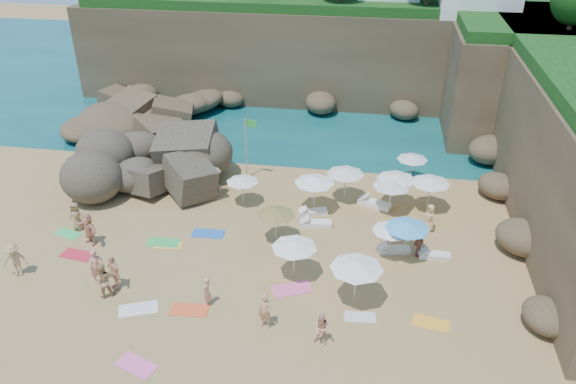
# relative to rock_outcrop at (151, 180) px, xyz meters

# --- Properties ---
(ground) EXTENTS (120.00, 120.00, 0.00)m
(ground) POSITION_rel_rock_outcrop_xyz_m (7.93, -6.63, 0.00)
(ground) COLOR tan
(ground) RESTS_ON ground
(seawater) EXTENTS (120.00, 120.00, 0.00)m
(seawater) POSITION_rel_rock_outcrop_xyz_m (7.93, 23.37, 0.00)
(seawater) COLOR #0C4751
(seawater) RESTS_ON ground
(cliff_back) EXTENTS (44.00, 8.00, 8.00)m
(cliff_back) POSITION_rel_rock_outcrop_xyz_m (9.93, 18.37, 4.00)
(cliff_back) COLOR brown
(cliff_back) RESTS_ON ground
(cliff_corner) EXTENTS (10.00, 12.00, 8.00)m
(cliff_corner) POSITION_rel_rock_outcrop_xyz_m (24.93, 13.37, 4.00)
(cliff_corner) COLOR brown
(cliff_corner) RESTS_ON ground
(rock_promontory) EXTENTS (12.00, 7.00, 2.00)m
(rock_promontory) POSITION_rel_rock_outcrop_xyz_m (-3.07, 9.37, 0.00)
(rock_promontory) COLOR brown
(rock_promontory) RESTS_ON ground
(marina_masts) EXTENTS (3.10, 0.10, 6.00)m
(marina_masts) POSITION_rel_rock_outcrop_xyz_m (-8.57, 23.37, 3.00)
(marina_masts) COLOR white
(marina_masts) RESTS_ON ground
(rock_outcrop) EXTENTS (9.32, 7.49, 3.41)m
(rock_outcrop) POSITION_rel_rock_outcrop_xyz_m (0.00, 0.00, 0.00)
(rock_outcrop) COLOR brown
(rock_outcrop) RESTS_ON ground
(flag_pole) EXTENTS (0.83, 0.23, 4.29)m
(flag_pole) POSITION_rel_rock_outcrop_xyz_m (6.46, 1.41, 2.74)
(flag_pole) COLOR silver
(flag_pole) RESTS_ON ground
(parasol_0) EXTENTS (1.97, 1.97, 1.86)m
(parasol_0) POSITION_rel_rock_outcrop_xyz_m (6.86, -2.05, 1.71)
(parasol_0) COLOR silver
(parasol_0) RESTS_ON ground
(parasol_1) EXTENTS (2.34, 2.34, 2.21)m
(parasol_1) POSITION_rel_rock_outcrop_xyz_m (13.01, -0.58, 2.03)
(parasol_1) COLOR silver
(parasol_1) RESTS_ON ground
(parasol_2) EXTENTS (2.02, 2.02, 1.91)m
(parasol_2) POSITION_rel_rock_outcrop_xyz_m (17.16, 2.65, 1.75)
(parasol_2) COLOR silver
(parasol_2) RESTS_ON ground
(parasol_3) EXTENTS (2.34, 2.34, 2.22)m
(parasol_3) POSITION_rel_rock_outcrop_xyz_m (18.09, -0.96, 2.03)
(parasol_3) COLOR silver
(parasol_3) RESTS_ON ground
(parasol_4) EXTENTS (2.25, 2.25, 2.13)m
(parasol_4) POSITION_rel_rock_outcrop_xyz_m (15.80, -1.62, 1.95)
(parasol_4) COLOR silver
(parasol_4) RESTS_ON ground
(parasol_5) EXTENTS (2.43, 2.43, 2.30)m
(parasol_5) POSITION_rel_rock_outcrop_xyz_m (11.28, -2.14, 2.11)
(parasol_5) COLOR silver
(parasol_5) RESTS_ON ground
(parasol_6) EXTENTS (2.17, 2.17, 2.05)m
(parasol_6) POSITION_rel_rock_outcrop_xyz_m (9.59, -5.72, 1.88)
(parasol_6) COLOR silver
(parasol_6) RESTS_ON ground
(parasol_7) EXTENTS (2.37, 2.37, 2.24)m
(parasol_7) POSITION_rel_rock_outcrop_xyz_m (16.08, -0.83, 2.06)
(parasol_7) COLOR silver
(parasol_7) RESTS_ON ground
(parasol_8) EXTENTS (2.04, 2.04, 1.93)m
(parasol_8) POSITION_rel_rock_outcrop_xyz_m (15.82, -6.15, 1.77)
(parasol_8) COLOR silver
(parasol_8) RESTS_ON ground
(parasol_9) EXTENTS (2.28, 2.28, 2.15)m
(parasol_9) POSITION_rel_rock_outcrop_xyz_m (11.05, -8.72, 1.98)
(parasol_9) COLOR silver
(parasol_9) RESTS_ON ground
(parasol_10) EXTENTS (2.34, 2.34, 2.21)m
(parasol_10) POSITION_rel_rock_outcrop_xyz_m (16.61, -6.15, 2.03)
(parasol_10) COLOR silver
(parasol_10) RESTS_ON ground
(parasol_11) EXTENTS (2.52, 2.52, 2.38)m
(parasol_11) POSITION_rel_rock_outcrop_xyz_m (14.19, -10.18, 2.19)
(parasol_11) COLOR silver
(parasol_11) RESTS_ON ground
(lounger_0) EXTENTS (1.82, 1.10, 0.27)m
(lounger_0) POSITION_rel_rock_outcrop_xyz_m (11.27, -2.57, 0.13)
(lounger_0) COLOR white
(lounger_0) RESTS_ON ground
(lounger_1) EXTENTS (2.18, 1.40, 0.32)m
(lounger_1) POSITION_rel_rock_outcrop_xyz_m (14.92, -1.03, 0.16)
(lounger_1) COLOR white
(lounger_1) RESTS_ON ground
(lounger_2) EXTENTS (1.91, 0.87, 0.29)m
(lounger_2) POSITION_rel_rock_outcrop_xyz_m (11.62, -3.83, 0.14)
(lounger_2) COLOR white
(lounger_2) RESTS_ON ground
(lounger_3) EXTENTS (1.62, 0.96, 0.24)m
(lounger_3) POSITION_rel_rock_outcrop_xyz_m (11.20, -6.71, 0.12)
(lounger_3) COLOR silver
(lounger_3) RESTS_ON ground
(lounger_4) EXTENTS (1.68, 0.64, 0.26)m
(lounger_4) POSITION_rel_rock_outcrop_xyz_m (18.21, -5.92, 0.13)
(lounger_4) COLOR silver
(lounger_4) RESTS_ON ground
(lounger_5) EXTENTS (1.81, 0.88, 0.27)m
(lounger_5) POSITION_rel_rock_outcrop_xyz_m (16.08, -5.75, 0.13)
(lounger_5) COLOR silver
(lounger_5) RESTS_ON ground
(towel_1) EXTENTS (1.93, 1.43, 0.03)m
(towel_1) POSITION_rel_rock_outcrop_xyz_m (5.45, -15.65, 0.02)
(towel_1) COLOR pink
(towel_1) RESTS_ON ground
(towel_2) EXTENTS (1.85, 1.04, 0.03)m
(towel_2) POSITION_rel_rock_outcrop_xyz_m (6.57, -12.01, 0.02)
(towel_2) COLOR #FE5828
(towel_2) RESTS_ON ground
(towel_3) EXTENTS (1.82, 0.96, 0.03)m
(towel_3) POSITION_rel_rock_outcrop_xyz_m (3.42, -6.90, 0.02)
(towel_3) COLOR green
(towel_3) RESTS_ON ground
(towel_4) EXTENTS (1.64, 0.95, 0.03)m
(towel_4) POSITION_rel_rock_outcrop_xyz_m (3.78, -7.07, 0.01)
(towel_4) COLOR yellow
(towel_4) RESTS_ON ground
(towel_5) EXTENTS (2.01, 1.50, 0.03)m
(towel_5) POSITION_rel_rock_outcrop_xyz_m (4.19, -12.34, 0.02)
(towel_5) COLOR white
(towel_5) RESTS_ON ground
(towel_7) EXTENTS (1.85, 1.09, 0.03)m
(towel_7) POSITION_rel_rock_outcrop_xyz_m (-0.74, -8.74, 0.02)
(towel_7) COLOR red
(towel_7) RESTS_ON ground
(towel_8) EXTENTS (1.88, 1.01, 0.03)m
(towel_8) POSITION_rel_rock_outcrop_xyz_m (5.64, -5.64, 0.02)
(towel_8) COLOR blue
(towel_8) RESTS_ON ground
(towel_9) EXTENTS (2.16, 1.67, 0.03)m
(towel_9) POSITION_rel_rock_outcrop_xyz_m (11.10, -9.75, 0.02)
(towel_9) COLOR pink
(towel_9) RESTS_ON ground
(towel_10) EXTENTS (1.78, 1.12, 0.03)m
(towel_10) POSITION_rel_rock_outcrop_xyz_m (17.75, -11.11, 0.01)
(towel_10) COLOR #FFA828
(towel_10) RESTS_ON ground
(towel_11) EXTENTS (1.71, 1.17, 0.03)m
(towel_11) POSITION_rel_rock_outcrop_xyz_m (-2.24, -6.93, 0.01)
(towel_11) COLOR #38C560
(towel_11) RESTS_ON ground
(towel_13) EXTENTS (1.51, 0.84, 0.03)m
(towel_13) POSITION_rel_rock_outcrop_xyz_m (14.52, -11.23, 0.01)
(towel_13) COLOR silver
(towel_13) RESTS_ON ground
(person_stand_0) EXTENTS (0.80, 0.78, 1.84)m
(person_stand_0) POSITION_rel_rock_outcrop_xyz_m (1.43, -10.65, 0.92)
(person_stand_0) COLOR tan
(person_stand_0) RESTS_ON ground
(person_stand_1) EXTENTS (1.13, 1.08, 1.85)m
(person_stand_1) POSITION_rel_rock_outcrop_xyz_m (2.23, -11.66, 0.92)
(person_stand_1) COLOR tan
(person_stand_1) RESTS_ON ground
(person_stand_2) EXTENTS (1.17, 1.30, 1.92)m
(person_stand_2) POSITION_rel_rock_outcrop_xyz_m (4.93, -1.20, 0.96)
(person_stand_2) COLOR #DF9B7E
(person_stand_2) RESTS_ON ground
(person_stand_3) EXTENTS (0.97, 1.16, 1.85)m
(person_stand_3) POSITION_rel_rock_outcrop_xyz_m (17.35, -5.90, 0.93)
(person_stand_3) COLOR #905548
(person_stand_3) RESTS_ON ground
(person_stand_4) EXTENTS (0.88, 0.92, 1.69)m
(person_stand_4) POSITION_rel_rock_outcrop_xyz_m (18.03, -3.27, 0.84)
(person_stand_4) COLOR tan
(person_stand_4) RESTS_ON ground
(person_stand_5) EXTENTS (1.77, 0.75, 1.85)m
(person_stand_5) POSITION_rel_rock_outcrop_xyz_m (3.43, 1.44, 0.93)
(person_stand_5) COLOR #A26451
(person_stand_5) RESTS_ON ground
(person_stand_6) EXTENTS (0.46, 0.62, 1.57)m
(person_stand_6) POSITION_rel_rock_outcrop_xyz_m (7.32, -11.49, 0.79)
(person_stand_6) COLOR tan
(person_stand_6) RESTS_ON ground
(person_lie_0) EXTENTS (1.64, 2.09, 0.49)m
(person_lie_0) POSITION_rel_rock_outcrop_xyz_m (-2.84, -10.83, 0.25)
(person_lie_0) COLOR tan
(person_lie_0) RESTS_ON ground
(person_lie_1) EXTENTS (1.99, 2.15, 0.46)m
(person_lie_1) POSITION_rel_rock_outcrop_xyz_m (2.48, -10.97, 0.23)
(person_lie_1) COLOR #F5B58B
(person_lie_1) RESTS_ON ground
(person_lie_2) EXTENTS (0.83, 1.70, 0.45)m
(person_lie_2) POSITION_rel_rock_outcrop_xyz_m (-1.86, -6.37, 0.23)
(person_lie_2) COLOR olive
(person_lie_2) RESTS_ON ground
(person_lie_3) EXTENTS (2.40, 2.45, 0.49)m
(person_lie_3) POSITION_rel_rock_outcrop_xyz_m (-0.50, -7.57, 0.25)
(person_lie_3) COLOR tan
(person_lie_3) RESTS_ON ground
(person_lie_4) EXTENTS (1.07, 1.86, 0.42)m
(person_lie_4) POSITION_rel_rock_outcrop_xyz_m (10.33, -12.52, 0.21)
(person_lie_4) COLOR tan
(person_lie_4) RESTS_ON ground
(person_lie_5) EXTENTS (1.03, 1.66, 0.59)m
(person_lie_5) POSITION_rel_rock_outcrop_xyz_m (12.96, -13.16, 0.29)
(person_lie_5) COLOR #EAA285
(person_lie_5) RESTS_ON ground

